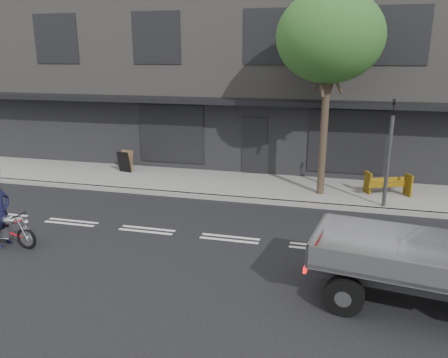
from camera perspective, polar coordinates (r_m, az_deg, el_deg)
The scene contains 10 objects.
ground at distance 11.82m, azimuth 0.76°, elevation -7.80°, with size 80.00×80.00×0.00m, color black.
sidewalk at distance 16.13m, azimuth 4.65°, elevation -1.01°, with size 32.00×3.20×0.15m, color gray.
kerb at distance 14.63m, azimuth 3.59°, elevation -2.78°, with size 32.00×0.20×0.15m, color gray.
building_main at distance 21.99m, azimuth 7.88°, elevation 13.80°, with size 26.00×10.00×8.00m, color slate.
street_tree at distance 14.74m, azimuth 13.65°, elevation 17.52°, with size 3.40×3.40×6.74m.
traffic_light_pole at distance 14.32m, azimuth 20.66°, elevation 2.37°, with size 0.12×0.12×3.50m.
motorcycle at distance 12.56m, azimuth -26.49°, elevation -5.80°, with size 1.77×0.51×0.91m.
rider at distance 12.51m, azimuth -27.27°, elevation -3.81°, with size 0.66×0.44×1.82m, color black.
construction_barrier at distance 15.69m, azimuth 20.67°, elevation -0.72°, with size 1.40×0.56×0.78m, color #F7AD0D, non-canonical shape.
sandwich_board at distance 18.10m, azimuth -12.95°, elevation 2.17°, with size 0.55×0.36×0.86m, color black, non-canonical shape.
Camera 1 is at (2.51, -10.53, 4.75)m, focal length 35.00 mm.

